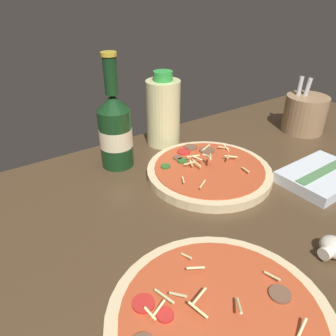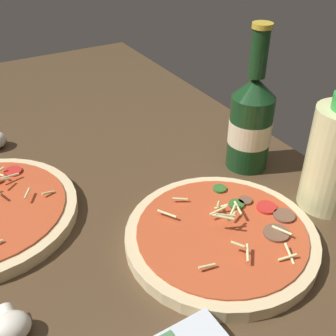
# 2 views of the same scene
# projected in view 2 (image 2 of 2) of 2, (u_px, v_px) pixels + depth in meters

# --- Properties ---
(counter_slab) EXTENTS (1.60, 0.90, 0.03)m
(counter_slab) POSITION_uv_depth(u_px,v_px,m) (75.00, 241.00, 0.62)
(counter_slab) COLOR #4C3823
(counter_slab) RESTS_ON ground
(pizza_far) EXTENTS (0.27, 0.27, 0.05)m
(pizza_far) POSITION_uv_depth(u_px,v_px,m) (221.00, 236.00, 0.59)
(pizza_far) COLOR beige
(pizza_far) RESTS_ON counter_slab
(beer_bottle) EXTENTS (0.07, 0.07, 0.25)m
(beer_bottle) POSITION_uv_depth(u_px,v_px,m) (251.00, 121.00, 0.72)
(beer_bottle) COLOR #143819
(beer_bottle) RESTS_ON counter_slab
(oil_bottle) EXTENTS (0.09, 0.09, 0.19)m
(oil_bottle) POSITION_uv_depth(u_px,v_px,m) (335.00, 157.00, 0.63)
(oil_bottle) COLOR beige
(oil_bottle) RESTS_ON counter_slab
(mushroom_right) EXTENTS (0.05, 0.05, 0.03)m
(mushroom_right) POSITION_uv_depth(u_px,v_px,m) (10.00, 326.00, 0.47)
(mushroom_right) COLOR white
(mushroom_right) RESTS_ON counter_slab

